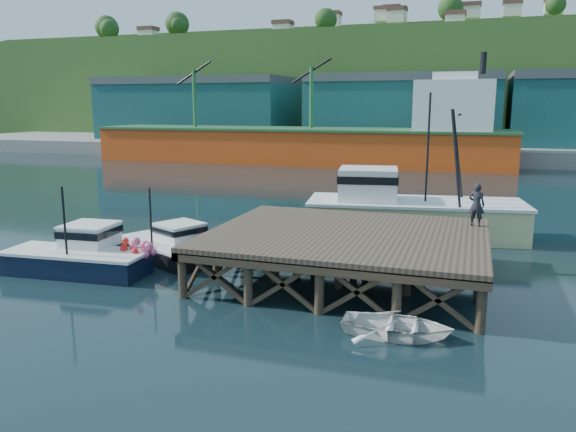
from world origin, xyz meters
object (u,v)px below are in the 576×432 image
at_px(dockworker, 476,205).
at_px(dinghy, 397,325).
at_px(boat_navy, 80,255).
at_px(trawler, 410,207).
at_px(boat_black, 167,245).

bearing_deg(dockworker, dinghy, 87.07).
xyz_separation_m(boat_navy, trawler, (13.72, 12.30, 0.88)).
bearing_deg(dinghy, boat_black, 62.73).
height_order(boat_black, trawler, trawler).
height_order(boat_navy, trawler, trawler).
distance_m(dinghy, dockworker, 9.69).
height_order(trawler, dockworker, trawler).
distance_m(trawler, dockworker, 7.28).
relative_size(boat_black, dockworker, 3.20).
relative_size(boat_black, trawler, 0.49).
bearing_deg(trawler, boat_navy, -146.66).
height_order(boat_navy, dockworker, boat_navy).
xyz_separation_m(boat_navy, dinghy, (14.99, -2.84, -0.45)).
bearing_deg(boat_black, dinghy, -0.78).
bearing_deg(trawler, dinghy, -93.73).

